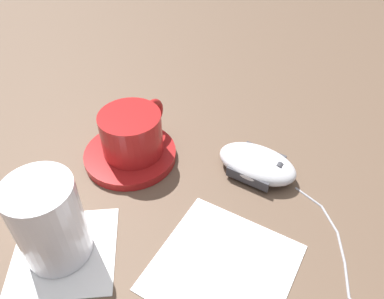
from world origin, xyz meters
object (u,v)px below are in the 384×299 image
(saucer, at_px, (130,155))
(computer_mouse, at_px, (257,163))
(drinking_glass, at_px, (49,221))
(coffee_cup, at_px, (132,133))

(saucer, height_order, computer_mouse, computer_mouse)
(drinking_glass, bearing_deg, computer_mouse, -129.82)
(coffee_cup, bearing_deg, computer_mouse, -168.68)
(coffee_cup, xyz_separation_m, computer_mouse, (-0.18, -0.04, -0.03))
(drinking_glass, bearing_deg, coffee_cup, -90.55)
(saucer, height_order, drinking_glass, drinking_glass)
(coffee_cup, distance_m, computer_mouse, 0.18)
(saucer, xyz_separation_m, coffee_cup, (-0.00, -0.01, 0.04))
(saucer, distance_m, computer_mouse, 0.19)
(computer_mouse, bearing_deg, drinking_glass, 50.18)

